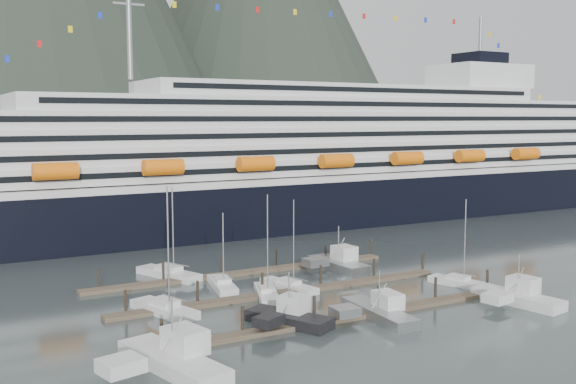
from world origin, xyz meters
The scene contains 16 objects.
ground centered at (0.00, 0.00, 0.00)m, with size 1600.00×1600.00×0.00m, color #3E4A49.
cruise_ship centered at (30.03, 54.94, 12.04)m, with size 210.00×30.40×50.30m.
dock_near centered at (-4.93, -9.95, 0.31)m, with size 48.18×2.28×3.20m.
dock_mid centered at (-4.93, 3.05, 0.31)m, with size 48.18×2.28×3.20m.
dock_far centered at (-4.93, 16.05, 0.31)m, with size 48.18×2.28×3.20m.
sailboat_a centered at (-21.89, 2.40, 0.46)m, with size 5.77×10.55×15.83m.
sailboat_b centered at (-7.93, 2.95, 0.42)m, with size 5.58×9.69×13.89m.
sailboat_c centered at (-11.09, 10.06, 0.40)m, with size 4.37×9.60×10.91m.
sailboat_d centered at (-3.42, 5.18, 0.40)m, with size 4.37×9.85×12.65m.
sailboat_e centered at (-15.37, 19.62, 0.43)m, with size 6.91×11.52×13.85m.
sailboat_h centered at (18.00, -4.54, 0.41)m, with size 4.76×8.68×12.51m.
trawler_a centered at (-27.16, -15.04, 0.95)m, with size 10.62×14.29×7.60m.
trawler_b centered at (-11.18, -8.57, 0.86)m, with size 9.12×10.55×6.57m.
trawler_c centered at (-0.86, -11.37, 0.81)m, with size 8.61×12.19×6.09m.
trawler_d centered at (17.87, -15.02, 0.88)m, with size 8.86×11.90×6.82m.
trawler_e centered at (8.93, 11.95, 0.93)m, with size 8.80×11.54×7.36m.
Camera 1 is at (-46.94, -72.52, 23.14)m, focal length 42.00 mm.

